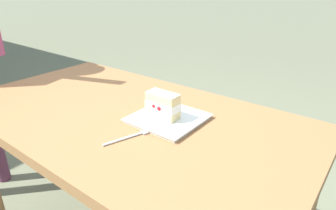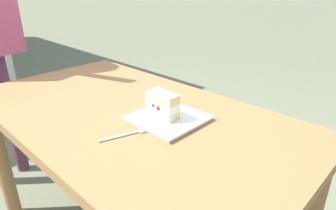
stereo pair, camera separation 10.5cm
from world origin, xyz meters
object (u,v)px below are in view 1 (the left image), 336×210
dessert_plate (168,119)px  dessert_fork (131,136)px  cake_slice (163,105)px  patio_table (126,136)px

dessert_plate → dessert_fork: 0.17m
cake_slice → dessert_fork: (-0.01, -0.16, -0.06)m
patio_table → dessert_fork: 0.23m
patio_table → dessert_plate: (0.18, 0.05, 0.11)m
dessert_plate → cake_slice: size_ratio=2.00×
patio_table → dessert_plate: dessert_plate is taller
cake_slice → dessert_fork: size_ratio=0.73×
dessert_plate → cake_slice: bearing=-136.1°
cake_slice → patio_table: bearing=-168.1°
dessert_plate → cake_slice: (-0.01, -0.01, 0.05)m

